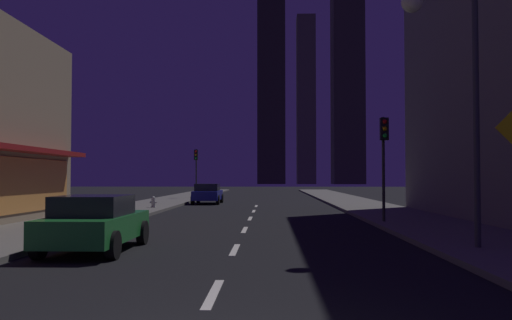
# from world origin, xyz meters

# --- Properties ---
(ground_plane) EXTENTS (78.00, 136.00, 0.10)m
(ground_plane) POSITION_xyz_m (0.00, 32.00, -0.05)
(ground_plane) COLOR black
(sidewalk_right) EXTENTS (4.00, 76.00, 0.15)m
(sidewalk_right) POSITION_xyz_m (7.00, 32.00, 0.07)
(sidewalk_right) COLOR #605E59
(sidewalk_right) RESTS_ON ground
(sidewalk_left) EXTENTS (4.00, 76.00, 0.15)m
(sidewalk_left) POSITION_xyz_m (-7.00, 32.00, 0.07)
(sidewalk_left) COLOR #605E59
(sidewalk_left) RESTS_ON ground
(lane_marking_center) EXTENTS (0.16, 33.40, 0.01)m
(lane_marking_center) POSITION_xyz_m (0.00, 13.60, 0.01)
(lane_marking_center) COLOR silver
(lane_marking_center) RESTS_ON ground
(skyscraper_distant_tall) EXTENTS (7.80, 8.10, 76.91)m
(skyscraper_distant_tall) POSITION_xyz_m (1.19, 143.17, 38.45)
(skyscraper_distant_tall) COLOR #323025
(skyscraper_distant_tall) RESTS_ON ground
(skyscraper_distant_mid) EXTENTS (5.12, 5.50, 47.10)m
(skyscraper_distant_mid) POSITION_xyz_m (10.92, 140.81, 23.55)
(skyscraper_distant_mid) COLOR brown
(skyscraper_distant_mid) RESTS_ON ground
(skyscraper_distant_short) EXTENTS (8.55, 8.46, 55.82)m
(skyscraper_distant_short) POSITION_xyz_m (22.44, 140.27, 27.91)
(skyscraper_distant_short) COLOR #39362B
(skyscraper_distant_short) RESTS_ON ground
(car_parked_near) EXTENTS (1.98, 4.24, 1.45)m
(car_parked_near) POSITION_xyz_m (-3.60, 8.03, 0.74)
(car_parked_near) COLOR #1E722D
(car_parked_near) RESTS_ON ground
(car_parked_far) EXTENTS (1.98, 4.24, 1.45)m
(car_parked_far) POSITION_xyz_m (-3.60, 32.32, 0.74)
(car_parked_far) COLOR navy
(car_parked_far) RESTS_ON ground
(fire_hydrant_far_left) EXTENTS (0.42, 0.30, 0.65)m
(fire_hydrant_far_left) POSITION_xyz_m (-5.90, 25.00, 0.45)
(fire_hydrant_far_left) COLOR #B2B2B2
(fire_hydrant_far_left) RESTS_ON sidewalk_left
(traffic_light_near_right) EXTENTS (0.32, 0.48, 4.20)m
(traffic_light_near_right) POSITION_xyz_m (5.50, 15.65, 3.19)
(traffic_light_near_right) COLOR #2D2D2D
(traffic_light_near_right) RESTS_ON sidewalk_right
(traffic_light_far_left) EXTENTS (0.32, 0.48, 4.20)m
(traffic_light_far_left) POSITION_xyz_m (-5.50, 39.68, 3.19)
(traffic_light_far_left) COLOR #2D2D2D
(traffic_light_far_left) RESTS_ON sidewalk_left
(street_lamp_right) EXTENTS (1.96, 0.56, 6.58)m
(street_lamp_right) POSITION_xyz_m (5.38, 8.01, 5.07)
(street_lamp_right) COLOR #38383D
(street_lamp_right) RESTS_ON sidewalk_right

